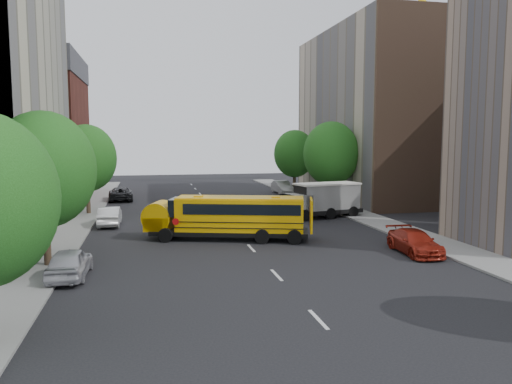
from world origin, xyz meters
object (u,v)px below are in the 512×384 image
object	(u,v)px
street_tree_2	(87,158)
parked_car_2	(121,194)
street_tree_4	(331,154)
safari_truck	(323,199)
parked_car_1	(110,216)
parked_car_0	(70,263)
street_tree_5	(295,154)
parked_car_3	(415,242)
school_bus	(228,215)
parked_car_5	(282,187)
street_tree_1	(44,170)

from	to	relation	value
street_tree_2	parked_car_2	size ratio (longest dim) A/B	1.49
street_tree_4	safari_truck	size ratio (longest dim) A/B	1.16
parked_car_1	parked_car_2	distance (m)	15.37
street_tree_2	parked_car_0	xyz separation A→B (m)	(1.40, -20.37, -4.11)
street_tree_5	parked_car_3	xyz separation A→B (m)	(-2.20, -31.27, -4.04)
parked_car_3	street_tree_4	bearing A→B (deg)	86.76
parked_car_0	safari_truck	bearing A→B (deg)	-138.61
street_tree_4	school_bus	size ratio (longest dim) A/B	0.79
street_tree_5	parked_car_1	xyz separation A→B (m)	(-19.80, -18.10, -3.99)
safari_truck	parked_car_0	world-z (taller)	safari_truck
street_tree_2	school_bus	size ratio (longest dim) A/B	0.75
street_tree_5	parked_car_5	distance (m)	4.21
street_tree_5	school_bus	distance (m)	27.96
street_tree_4	safari_truck	bearing A→B (deg)	-116.27
street_tree_1	parked_car_5	xyz separation A→B (m)	(20.60, 30.34, -4.20)
parked_car_1	parked_car_3	world-z (taller)	parked_car_1
school_bus	parked_car_3	distance (m)	11.57
parked_car_0	parked_car_3	xyz separation A→B (m)	(18.40, 1.10, -0.06)
street_tree_1	street_tree_4	distance (m)	28.43
school_bus	parked_car_2	size ratio (longest dim) A/B	1.99
street_tree_2	school_bus	xyz separation A→B (m)	(10.06, -13.09, -3.24)
parked_car_2	safari_truck	bearing A→B (deg)	134.69
street_tree_1	parked_car_1	distance (m)	12.82
school_bus	street_tree_5	bearing A→B (deg)	81.28
street_tree_1	school_bus	xyz separation A→B (m)	(10.06, 4.91, -3.36)
street_tree_2	street_tree_4	xyz separation A→B (m)	(22.00, 0.00, 0.25)
school_bus	parked_car_0	distance (m)	11.35
school_bus	parked_car_3	world-z (taller)	school_bus
school_bus	parked_car_1	bearing A→B (deg)	155.07
parked_car_0	parked_car_1	world-z (taller)	parked_car_0
parked_car_5	street_tree_5	bearing A→B (deg)	-15.25
parked_car_0	parked_car_1	size ratio (longest dim) A/B	0.97
street_tree_1	parked_car_3	bearing A→B (deg)	-3.67
street_tree_4	school_bus	xyz separation A→B (m)	(-11.94, -13.09, -3.49)
street_tree_2	safari_truck	xyz separation A→B (m)	(19.07, -5.93, -3.32)
parked_car_1	parked_car_5	world-z (taller)	parked_car_5
street_tree_1	safari_truck	bearing A→B (deg)	32.32
school_bus	parked_car_1	size ratio (longest dim) A/B	2.37
parked_car_1	street_tree_1	bearing A→B (deg)	79.97
street_tree_5	street_tree_2	bearing A→B (deg)	-151.39
street_tree_1	safari_truck	size ratio (longest dim) A/B	1.13
parked_car_2	street_tree_4	bearing A→B (deg)	151.62
safari_truck	parked_car_2	size ratio (longest dim) A/B	1.35
parked_car_0	street_tree_4	bearing A→B (deg)	-133.18
street_tree_1	parked_car_0	world-z (taller)	street_tree_1
street_tree_2	street_tree_5	world-z (taller)	street_tree_2
parked_car_5	street_tree_2	bearing A→B (deg)	-150.63
parked_car_0	parked_car_2	size ratio (longest dim) A/B	0.82
parked_car_3	street_tree_2	bearing A→B (deg)	139.05
safari_truck	parked_car_2	distance (m)	22.73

